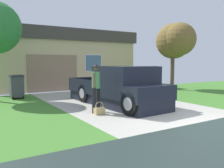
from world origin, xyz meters
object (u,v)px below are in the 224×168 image
Objects in this scene: handbag at (99,111)px; wheeled_trash_bin at (17,86)px; person_with_hat at (96,84)px; pickup_truck at (122,88)px; front_yard_tree at (176,41)px; house_with_garage at (57,59)px.

handbag is 5.48m from wheeled_trash_bin.
pickup_truck is at bearing -14.46° from person_with_hat.
person_with_hat is 1.50× the size of wheeled_trash_bin.
front_yard_tree is (7.70, 3.90, 3.01)m from handbag.
person_with_hat is 4.00× the size of handbag.
handbag is 10.45m from house_with_garage.
person_with_hat is at bearing 17.32° from pickup_truck.
house_with_garage reaches higher than wheeled_trash_bin.
handbag is at bearing -100.71° from house_with_garage.
front_yard_tree reaches higher than pickup_truck.
person_with_hat is at bearing -154.95° from front_yard_tree.
house_with_garage is 6.31m from wheeled_trash_bin.
pickup_truck is 9.32m from house_with_garage.
wheeled_trash_bin is (-3.68, -4.95, -1.34)m from house_with_garage.
person_with_hat is at bearing 81.79° from handbag.
front_yard_tree is at bearing -10.19° from person_with_hat.
wheeled_trash_bin is (-9.47, 1.27, -2.52)m from front_yard_tree.
wheeled_trash_bin reaches higher than handbag.
wheeled_trash_bin is (-3.28, 4.29, -0.12)m from pickup_truck.
pickup_truck is 2.97× the size of person_with_hat.
pickup_truck is at bearing -153.99° from front_yard_tree.
handbag is (-0.05, -0.32, -0.88)m from person_with_hat.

